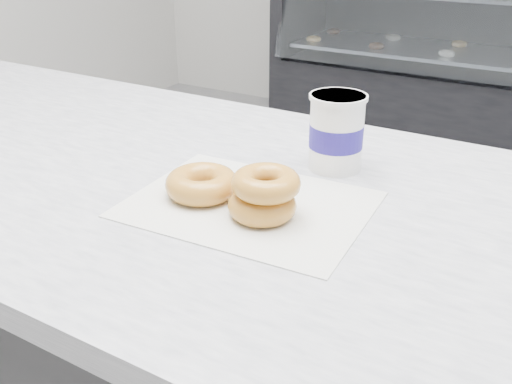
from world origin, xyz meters
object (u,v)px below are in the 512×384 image
(display_case, at_px, (488,72))
(donut_single, at_px, (202,184))
(coffee_cup, at_px, (336,131))
(donut_stack, at_px, (264,194))

(display_case, distance_m, donut_single, 2.81)
(donut_single, xyz_separation_m, coffee_cup, (0.13, 0.20, 0.04))
(display_case, xyz_separation_m, coffee_cup, (0.15, -2.57, 0.47))
(display_case, bearing_deg, donut_stack, -87.16)
(display_case, relative_size, donut_stack, 18.55)
(display_case, xyz_separation_m, donut_stack, (0.14, -2.79, 0.44))
(coffee_cup, bearing_deg, donut_stack, -92.32)
(donut_stack, height_order, coffee_cup, coffee_cup)
(donut_single, height_order, coffee_cup, coffee_cup)
(donut_stack, xyz_separation_m, coffee_cup, (0.01, 0.21, 0.03))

